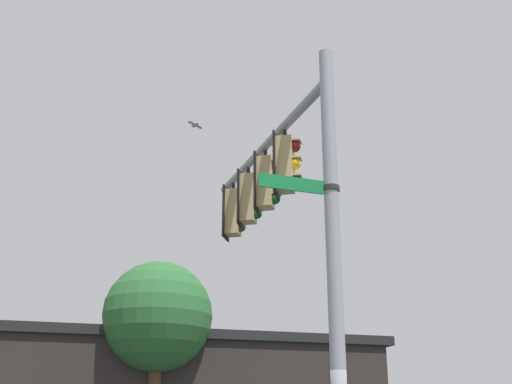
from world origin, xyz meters
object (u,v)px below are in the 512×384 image
at_px(traffic_light_arm_end, 234,212).
at_px(traffic_light_mid_outer, 249,198).
at_px(traffic_light_mid_inner, 266,183).
at_px(bird_flying, 195,125).
at_px(traffic_light_nearest_pole, 286,164).
at_px(street_name_sign, 309,186).

bearing_deg(traffic_light_arm_end, traffic_light_mid_outer, 32.84).
relative_size(traffic_light_mid_inner, bird_flying, 3.73).
distance_m(traffic_light_nearest_pole, traffic_light_mid_outer, 2.06).
xyz_separation_m(traffic_light_arm_end, street_name_sign, (4.34, 2.33, -1.10)).
distance_m(traffic_light_arm_end, street_name_sign, 5.05).
bearing_deg(bird_flying, traffic_light_arm_end, 80.04).
relative_size(traffic_light_mid_outer, bird_flying, 3.73).
bearing_deg(traffic_light_nearest_pole, bird_flying, -135.49).
xyz_separation_m(traffic_light_mid_inner, street_name_sign, (2.61, 1.22, -1.10)).
relative_size(traffic_light_arm_end, street_name_sign, 1.14).
bearing_deg(traffic_light_nearest_pole, traffic_light_arm_end, -147.16).
xyz_separation_m(street_name_sign, bird_flying, (-4.52, -3.39, 3.49)).
xyz_separation_m(traffic_light_mid_outer, traffic_light_arm_end, (-0.87, -0.56, 0.00)).
distance_m(traffic_light_mid_outer, traffic_light_arm_end, 1.03).
distance_m(traffic_light_mid_inner, traffic_light_mid_outer, 1.03).
xyz_separation_m(traffic_light_mid_inner, bird_flying, (-1.92, -2.18, 2.39)).
bearing_deg(street_name_sign, traffic_light_mid_inner, -154.98).
relative_size(traffic_light_mid_outer, street_name_sign, 1.14).
bearing_deg(traffic_light_mid_inner, traffic_light_arm_end, -147.16).
bearing_deg(traffic_light_mid_inner, street_name_sign, 25.02).
relative_size(traffic_light_arm_end, bird_flying, 3.73).
bearing_deg(traffic_light_nearest_pole, street_name_sign, 20.69).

